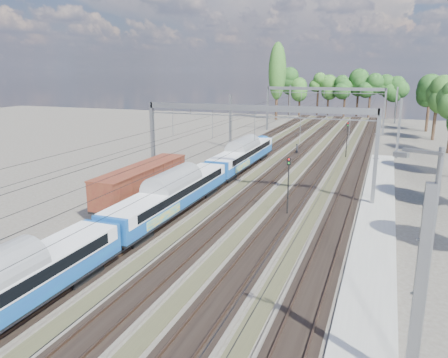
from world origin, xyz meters
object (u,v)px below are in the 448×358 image
(worker, at_px, (297,149))
(signal_near, at_px, (288,179))
(emu_train, at_px, (171,191))
(signal_far, at_px, (347,135))
(lamp_post, at_px, (425,267))
(freight_boxcar, at_px, (142,181))

(worker, bearing_deg, signal_near, -156.12)
(emu_train, relative_size, signal_near, 11.28)
(signal_far, bearing_deg, worker, 157.76)
(emu_train, xyz_separation_m, worker, (4.39, 32.23, -1.55))
(signal_near, bearing_deg, emu_train, -156.18)
(emu_train, height_order, signal_far, signal_far)
(emu_train, height_order, worker, emu_train)
(worker, bearing_deg, lamp_post, -149.41)
(signal_far, relative_size, lamp_post, 0.52)
(worker, xyz_separation_m, lamp_post, (14.01, -47.73, 4.52))
(emu_train, relative_size, freight_boxcar, 4.38)
(freight_boxcar, height_order, worker, freight_boxcar)
(signal_far, bearing_deg, freight_boxcar, -142.09)
(freight_boxcar, relative_size, signal_far, 2.59)
(freight_boxcar, relative_size, worker, 8.21)
(signal_near, height_order, lamp_post, lamp_post)
(worker, height_order, signal_far, signal_far)
(emu_train, distance_m, worker, 32.57)
(signal_near, bearing_deg, freight_boxcar, -175.08)
(lamp_post, bearing_deg, emu_train, 162.84)
(freight_boxcar, height_order, signal_far, signal_far)
(signal_far, bearing_deg, lamp_post, -105.42)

